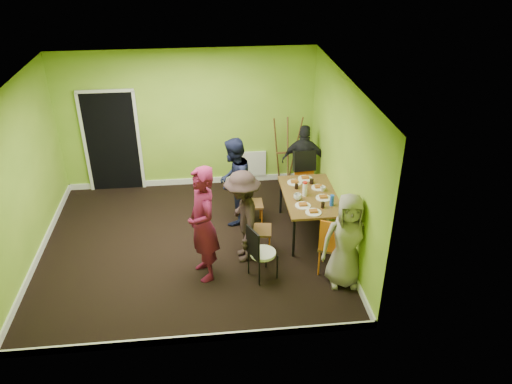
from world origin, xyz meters
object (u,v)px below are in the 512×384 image
(chair_left_far, at_px, (248,200))
(chair_left_near, at_px, (255,225))
(orange_bottle, at_px, (305,189))
(blue_bottle, at_px, (332,200))
(thermos, at_px, (305,190))
(person_left_near, at_px, (243,217))
(person_back_end, at_px, (304,162))
(chair_bentwood, at_px, (259,251))
(person_standing, at_px, (203,224))
(chair_front_end, at_px, (333,243))
(person_front_end, at_px, (347,241))
(dining_table, at_px, (310,198))
(easel, at_px, (287,151))
(chair_back_end, at_px, (305,166))
(person_left_far, at_px, (234,182))

(chair_left_far, relative_size, chair_left_near, 0.94)
(orange_bottle, bearing_deg, blue_bottle, -57.51)
(thermos, bearing_deg, blue_bottle, -44.49)
(person_left_near, xyz_separation_m, person_back_end, (1.36, 1.94, -0.03))
(chair_bentwood, xyz_separation_m, thermos, (0.91, 1.16, 0.36))
(thermos, bearing_deg, person_standing, -150.27)
(chair_front_end, xyz_separation_m, person_left_near, (-1.32, 0.58, 0.21))
(person_standing, distance_m, person_front_end, 2.13)
(dining_table, distance_m, person_standing, 2.10)
(person_back_end, bearing_deg, easel, -46.32)
(person_left_near, bearing_deg, person_back_end, 141.92)
(blue_bottle, xyz_separation_m, person_front_end, (-0.02, -1.04, -0.09))
(chair_front_end, bearing_deg, blue_bottle, 103.41)
(chair_front_end, bearing_deg, orange_bottle, 121.91)
(person_standing, bearing_deg, chair_front_end, 66.55)
(dining_table, relative_size, blue_bottle, 7.83)
(chair_left_near, relative_size, blue_bottle, 4.88)
(blue_bottle, bearing_deg, easel, 99.74)
(easel, relative_size, person_standing, 0.81)
(chair_front_end, xyz_separation_m, orange_bottle, (-0.17, 1.33, 0.23))
(chair_back_end, xyz_separation_m, easel, (-0.24, 0.69, 0.01))
(person_front_end, bearing_deg, thermos, 110.71)
(person_back_end, bearing_deg, chair_left_far, 55.08)
(chair_bentwood, distance_m, person_left_near, 0.65)
(chair_back_end, bearing_deg, blue_bottle, 90.23)
(dining_table, distance_m, blue_bottle, 0.50)
(chair_left_far, height_order, orange_bottle, chair_left_far)
(person_left_far, bearing_deg, person_front_end, 61.94)
(thermos, height_order, person_left_near, person_left_near)
(chair_back_end, xyz_separation_m, person_back_end, (0.02, 0.18, 0.01))
(easel, bearing_deg, person_left_far, -131.34)
(person_front_end, bearing_deg, person_left_near, 157.82)
(chair_left_near, height_order, orange_bottle, chair_left_near)
(chair_bentwood, distance_m, thermos, 1.51)
(chair_bentwood, bearing_deg, person_front_end, 53.77)
(blue_bottle, height_order, person_front_end, person_front_end)
(chair_front_end, xyz_separation_m, blue_bottle, (0.16, 0.81, 0.28))
(orange_bottle, relative_size, person_back_end, 0.06)
(chair_left_near, distance_m, chair_front_end, 1.32)
(chair_bentwood, bearing_deg, person_left_near, 174.90)
(dining_table, distance_m, person_left_near, 1.36)
(easel, height_order, person_front_end, person_front_end)
(chair_bentwood, height_order, thermos, thermos)
(chair_back_end, distance_m, blue_bottle, 1.53)
(thermos, xyz_separation_m, person_left_near, (-1.11, -0.61, -0.09))
(dining_table, height_order, blue_bottle, blue_bottle)
(blue_bottle, bearing_deg, chair_left_far, 149.38)
(dining_table, relative_size, person_front_end, 0.99)
(chair_bentwood, relative_size, blue_bottle, 4.77)
(chair_left_near, relative_size, person_left_near, 0.60)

